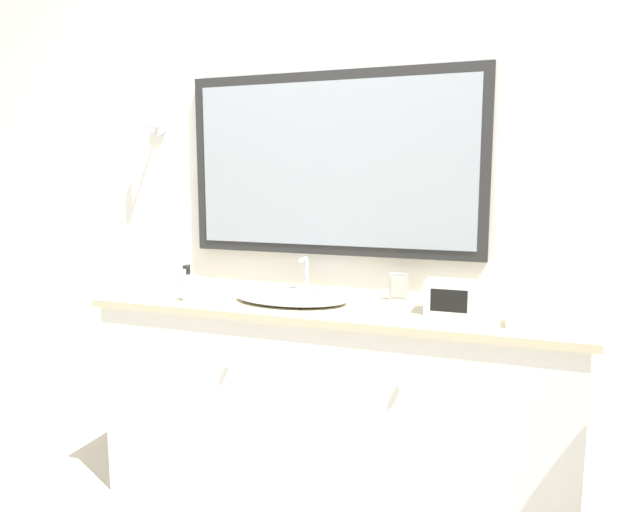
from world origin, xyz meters
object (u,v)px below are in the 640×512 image
sink_basin (292,297)px  appliance_box (451,297)px  soap_bottle (189,287)px  picture_frame (398,287)px

sink_basin → appliance_box: size_ratio=2.57×
sink_basin → appliance_box: 0.67m
soap_bottle → appliance_box: size_ratio=0.82×
soap_bottle → picture_frame: 0.90m
soap_bottle → picture_frame: size_ratio=1.32×
appliance_box → picture_frame: bearing=145.9°
picture_frame → appliance_box: bearing=-34.1°
appliance_box → picture_frame: (-0.24, 0.16, -0.00)m
picture_frame → soap_bottle: bearing=-159.7°
sink_basin → soap_bottle: sink_basin is taller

